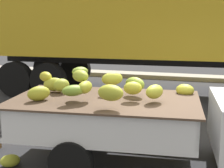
{
  "coord_description": "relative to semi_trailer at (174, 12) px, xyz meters",
  "views": [
    {
      "loc": [
        0.23,
        -5.22,
        2.32
      ],
      "look_at": [
        -1.29,
        0.07,
        1.25
      ],
      "focal_mm": 52.81,
      "sensor_mm": 36.0,
      "label": 1
    }
  ],
  "objects": [
    {
      "name": "semi_trailer",
      "position": [
        0.0,
        0.0,
        0.0
      ],
      "size": [
        12.11,
        3.13,
        3.95
      ],
      "rotation": [
        0.0,
        0.0,
        0.05
      ],
      "color": "gold",
      "rests_on": "ground"
    },
    {
      "name": "ground",
      "position": [
        0.77,
        -4.85,
        -2.54
      ],
      "size": [
        220.0,
        220.0,
        0.0
      ],
      "primitive_type": "plane",
      "color": "#28282B"
    },
    {
      "name": "fallen_banana_bunch_near_tailgate",
      "position": [
        -1.94,
        -5.77,
        -2.44
      ],
      "size": [
        0.4,
        0.39,
        0.19
      ],
      "primitive_type": "ellipsoid",
      "rotation": [
        0.0,
        0.0,
        0.63
      ],
      "color": "#9FA52A",
      "rests_on": "ground"
    },
    {
      "name": "curb_strip",
      "position": [
        0.77,
        3.09,
        -2.46
      ],
      "size": [
        80.0,
        0.8,
        0.16
      ],
      "primitive_type": "cube",
      "color": "gray",
      "rests_on": "ground"
    }
  ]
}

